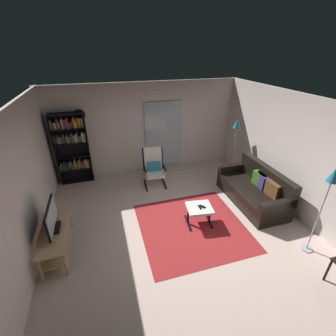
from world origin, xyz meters
TOP-DOWN VIEW (x-y plane):
  - ground_plane at (0.00, 0.00)m, footprint 7.02×7.02m
  - wall_back at (0.00, 2.90)m, footprint 5.60×0.06m
  - wall_left at (-2.70, 0.00)m, footprint 0.06×6.00m
  - wall_right at (2.70, 0.00)m, footprint 0.06×6.00m
  - glass_door_panel at (0.47, 2.83)m, footprint 1.10×0.01m
  - area_rug at (0.29, -0.06)m, footprint 2.17×2.17m
  - tv_stand at (-2.36, 0.09)m, footprint 0.48×1.39m
  - television at (-2.35, 0.08)m, footprint 0.20×0.83m
  - bookshelf_near_tv at (-2.11, 2.70)m, footprint 0.86×0.30m
  - leather_sofa at (2.09, 0.38)m, footprint 0.87×1.89m
  - lounge_armchair at (-0.06, 1.93)m, footprint 0.60×0.69m
  - ottoman at (0.47, 0.02)m, footprint 0.58×0.55m
  - tv_remote at (0.47, 0.01)m, footprint 0.04×0.14m
  - cell_phone at (0.54, 0.01)m, footprint 0.13×0.15m
  - floor_lamp_by_sofa at (2.15, -1.26)m, footprint 0.22×0.22m
  - floor_lamp_by_shelf at (2.29, 1.82)m, footprint 0.22×0.22m
  - wall_clock at (-1.79, 2.82)m, footprint 0.29×0.03m

SIDE VIEW (x-z plane):
  - ground_plane at x=0.00m, z-range 0.00..0.00m
  - area_rug at x=0.29m, z-range 0.00..0.01m
  - leather_sofa at x=2.09m, z-range -0.13..0.77m
  - tv_stand at x=-2.36m, z-range 0.08..0.58m
  - ottoman at x=0.47m, z-range 0.14..0.55m
  - cell_phone at x=0.54m, z-range 0.42..0.43m
  - tv_remote at x=0.47m, z-range 0.42..0.44m
  - lounge_armchair at x=-0.06m, z-range 0.02..1.05m
  - television at x=-2.35m, z-range 0.48..0.98m
  - glass_door_panel at x=0.47m, z-range 0.05..2.05m
  - bookshelf_near_tv at x=-2.11m, z-range 0.10..2.05m
  - wall_back at x=0.00m, z-range 0.00..2.60m
  - wall_left at x=-2.70m, z-range 0.00..2.60m
  - wall_right at x=2.70m, z-range 0.00..2.60m
  - floor_lamp_by_sofa at x=2.15m, z-range 0.51..2.26m
  - floor_lamp_by_shelf at x=2.29m, z-range 0.56..2.25m
  - wall_clock at x=-1.79m, z-range 1.71..2.00m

